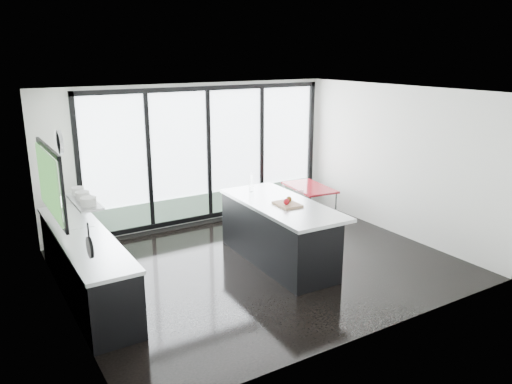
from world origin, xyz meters
TOP-DOWN VIEW (x-y plane):
  - floor at (0.00, 0.00)m, footprint 6.00×5.00m
  - ceiling at (0.00, 0.00)m, footprint 6.00×5.00m
  - wall_back at (0.27, 2.47)m, footprint 6.00×0.09m
  - wall_front at (0.00, -2.50)m, footprint 6.00×0.00m
  - wall_left at (-2.97, 0.27)m, footprint 0.26×5.00m
  - wall_right at (3.00, 0.00)m, footprint 0.00×5.00m
  - counter_cabinets at (-2.67, 0.40)m, footprint 0.69×3.24m
  - island at (0.30, -0.04)m, footprint 1.12×2.51m
  - bar_stool_near at (0.83, -0.13)m, footprint 0.47×0.47m
  - bar_stool_far at (0.98, 0.28)m, footprint 0.50×0.50m
  - red_table at (2.18, 1.57)m, footprint 0.84×1.31m

SIDE VIEW (x-z plane):
  - floor at x=0.00m, z-range 0.00..0.00m
  - red_table at x=2.18m, z-range 0.00..0.66m
  - bar_stool_near at x=0.83m, z-range 0.00..0.69m
  - bar_stool_far at x=0.98m, z-range 0.00..0.77m
  - counter_cabinets at x=-2.67m, z-range -0.22..1.14m
  - island at x=0.30m, z-range -0.14..1.17m
  - wall_back at x=0.27m, z-range -0.13..2.67m
  - wall_front at x=0.00m, z-range 0.00..2.80m
  - wall_right at x=3.00m, z-range 0.00..2.80m
  - wall_left at x=-2.97m, z-range 0.16..2.96m
  - ceiling at x=0.00m, z-range 2.80..2.80m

